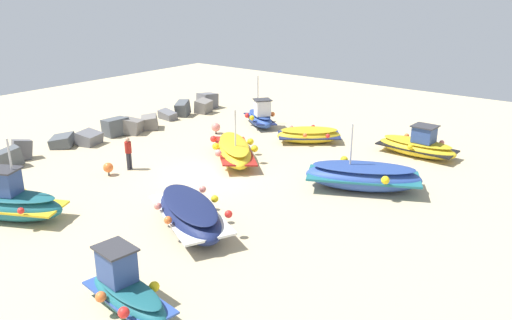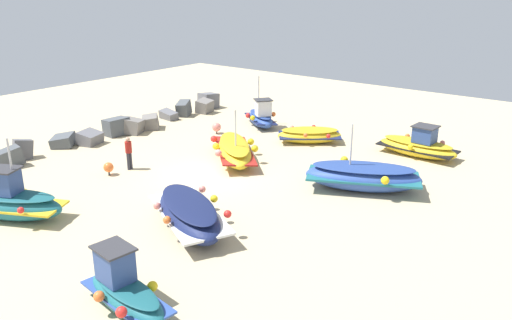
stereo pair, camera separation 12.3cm
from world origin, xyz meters
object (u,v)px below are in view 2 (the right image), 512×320
(fishing_boat_3, at_px, (234,150))
(fishing_boat_1, at_px, (261,117))
(fishing_boat_4, at_px, (363,176))
(fishing_boat_2, at_px, (189,213))
(fishing_boat_0, at_px, (11,202))
(fishing_boat_5, at_px, (124,290))
(fishing_boat_6, at_px, (310,135))
(fishing_boat_7, at_px, (418,146))
(person_walking, at_px, (129,151))
(mooring_buoy_1, at_px, (217,127))
(mooring_buoy_0, at_px, (109,167))

(fishing_boat_3, bearing_deg, fishing_boat_1, -20.96)
(fishing_boat_3, bearing_deg, fishing_boat_4, -133.53)
(fishing_boat_4, bearing_deg, fishing_boat_2, -140.44)
(fishing_boat_0, bearing_deg, fishing_boat_5, 145.94)
(fishing_boat_6, xyz_separation_m, fishing_boat_7, (1.50, -5.76, 0.11))
(fishing_boat_3, relative_size, fishing_boat_6, 1.29)
(fishing_boat_1, xyz_separation_m, fishing_boat_4, (-5.65, -10.02, 0.03))
(fishing_boat_6, height_order, fishing_boat_7, fishing_boat_7)
(fishing_boat_5, relative_size, fishing_boat_7, 0.79)
(person_walking, height_order, mooring_buoy_1, person_walking)
(fishing_boat_0, distance_m, fishing_boat_7, 19.45)
(person_walking, xyz_separation_m, mooring_buoy_0, (-1.13, 0.15, -0.56))
(fishing_boat_0, relative_size, fishing_boat_2, 0.86)
(fishing_boat_3, xyz_separation_m, fishing_boat_6, (4.96, -1.38, -0.08))
(fishing_boat_3, xyz_separation_m, mooring_buoy_1, (3.05, 4.03, -0.12))
(fishing_boat_1, bearing_deg, fishing_boat_6, 21.64)
(fishing_boat_1, height_order, fishing_boat_4, fishing_boat_1)
(fishing_boat_6, relative_size, mooring_buoy_1, 5.51)
(fishing_boat_1, relative_size, fishing_boat_5, 1.02)
(fishing_boat_7, height_order, mooring_buoy_0, fishing_boat_7)
(fishing_boat_1, bearing_deg, fishing_boat_2, -26.60)
(fishing_boat_5, distance_m, person_walking, 11.63)
(mooring_buoy_0, relative_size, mooring_buoy_1, 0.92)
(fishing_boat_4, height_order, mooring_buoy_0, fishing_boat_4)
(fishing_boat_0, bearing_deg, mooring_buoy_0, -105.70)
(fishing_boat_3, xyz_separation_m, person_walking, (-4.24, 3.10, 0.42))
(fishing_boat_0, height_order, fishing_boat_4, fishing_boat_0)
(fishing_boat_2, distance_m, mooring_buoy_1, 12.68)
(mooring_buoy_1, bearing_deg, fishing_boat_0, -172.34)
(fishing_boat_3, bearing_deg, mooring_buoy_1, 5.76)
(fishing_boat_7, xyz_separation_m, person_walking, (-10.70, 10.24, 0.40))
(fishing_boat_2, relative_size, fishing_boat_7, 1.18)
(fishing_boat_4, xyz_separation_m, fishing_boat_7, (6.03, -0.11, -0.07))
(fishing_boat_4, height_order, mooring_buoy_1, fishing_boat_4)
(fishing_boat_7, xyz_separation_m, mooring_buoy_0, (-11.83, 10.39, -0.16))
(fishing_boat_0, relative_size, fishing_boat_5, 1.29)
(mooring_buoy_1, bearing_deg, fishing_boat_6, -70.56)
(fishing_boat_1, bearing_deg, person_walking, -54.51)
(fishing_boat_3, height_order, fishing_boat_4, fishing_boat_4)
(fishing_boat_1, relative_size, mooring_buoy_1, 5.12)
(fishing_boat_5, distance_m, mooring_buoy_0, 11.07)
(mooring_buoy_0, bearing_deg, fishing_boat_1, -1.27)
(fishing_boat_6, distance_m, mooring_buoy_1, 5.74)
(fishing_boat_2, relative_size, fishing_boat_4, 0.93)
(fishing_boat_4, height_order, fishing_boat_7, fishing_boat_4)
(fishing_boat_7, bearing_deg, fishing_boat_4, -88.54)
(mooring_buoy_0, xyz_separation_m, mooring_buoy_1, (8.42, 0.79, 0.02))
(fishing_boat_3, height_order, fishing_boat_6, fishing_boat_3)
(fishing_boat_0, distance_m, fishing_boat_2, 6.97)
(fishing_boat_1, xyz_separation_m, fishing_boat_5, (-17.68, -8.90, -0.01))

